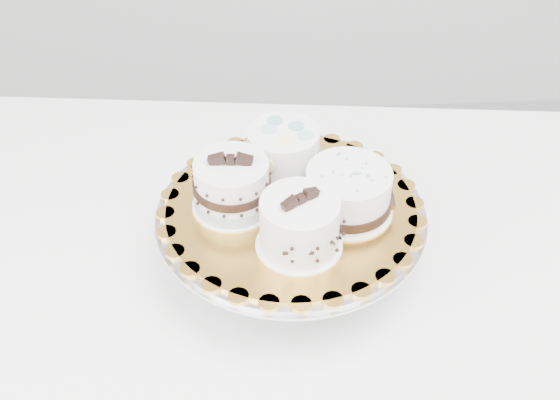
{
  "coord_description": "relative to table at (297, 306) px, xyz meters",
  "views": [
    {
      "loc": [
        -0.17,
        -0.48,
        1.49
      ],
      "look_at": [
        -0.13,
        0.24,
        0.86
      ],
      "focal_mm": 45.0,
      "sensor_mm": 36.0,
      "label": 1
    }
  ],
  "objects": [
    {
      "name": "table",
      "position": [
        0.0,
        0.0,
        0.0
      ],
      "size": [
        1.4,
        1.01,
        0.75
      ],
      "rotation": [
        0.0,
        0.0,
        -0.11
      ],
      "color": "white",
      "rests_on": "floor"
    },
    {
      "name": "cake_stand",
      "position": [
        -0.01,
        0.03,
        0.14
      ],
      "size": [
        0.37,
        0.37,
        0.1
      ],
      "color": "gray",
      "rests_on": "table"
    },
    {
      "name": "cake_board",
      "position": [
        -0.01,
        0.03,
        0.17
      ],
      "size": [
        0.44,
        0.44,
        0.0
      ],
      "primitive_type": "cylinder",
      "rotation": [
        0.0,
        0.0,
        -0.36
      ],
      "color": "#C58829",
      "rests_on": "cake_stand"
    },
    {
      "name": "cake_swirl",
      "position": [
        -0.0,
        -0.04,
        0.21
      ],
      "size": [
        0.14,
        0.14,
        0.09
      ],
      "rotation": [
        0.0,
        0.0,
        0.57
      ],
      "color": "white",
      "rests_on": "cake_board"
    },
    {
      "name": "cake_banded",
      "position": [
        -0.09,
        0.04,
        0.21
      ],
      "size": [
        0.11,
        0.11,
        0.09
      ],
      "rotation": [
        0.0,
        0.0,
        -0.08
      ],
      "color": "white",
      "rests_on": "cake_board"
    },
    {
      "name": "cake_dots",
      "position": [
        -0.01,
        0.1,
        0.21
      ],
      "size": [
        0.12,
        0.12,
        0.08
      ],
      "rotation": [
        0.0,
        0.0,
        0.25
      ],
      "color": "white",
      "rests_on": "cake_board"
    },
    {
      "name": "cake_ribbon",
      "position": [
        0.07,
        0.02,
        0.2
      ],
      "size": [
        0.13,
        0.12,
        0.07
      ],
      "rotation": [
        0.0,
        0.0,
        -0.02
      ],
      "color": "white",
      "rests_on": "cake_board"
    }
  ]
}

